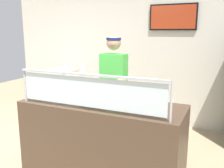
{
  "coord_description": "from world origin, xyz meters",
  "views": [
    {
      "loc": [
        2.37,
        -2.27,
        1.81
      ],
      "look_at": [
        1.13,
        0.42,
        1.19
      ],
      "focal_mm": 40.11,
      "sensor_mm": 36.0,
      "label": 1
    }
  ],
  "objects_px": {
    "pizza_tray": "(96,101)",
    "pizza_box_stack": "(63,74)",
    "parmesan_shaker": "(66,69)",
    "pepper_flake_shaker": "(83,70)",
    "worker_figure": "(114,87)",
    "pizza_server": "(95,100)"
  },
  "relations": [
    {
      "from": "pepper_flake_shaker",
      "to": "worker_figure",
      "type": "distance_m",
      "value": 1.1
    },
    {
      "from": "pizza_server",
      "to": "pepper_flake_shaker",
      "type": "height_order",
      "value": "pepper_flake_shaker"
    },
    {
      "from": "pizza_tray",
      "to": "pizza_box_stack",
      "type": "height_order",
      "value": "pizza_box_stack"
    },
    {
      "from": "pizza_tray",
      "to": "worker_figure",
      "type": "xyz_separation_m",
      "value": [
        -0.08,
        0.7,
        0.04
      ]
    },
    {
      "from": "pizza_server",
      "to": "parmesan_shaker",
      "type": "height_order",
      "value": "parmesan_shaker"
    },
    {
      "from": "parmesan_shaker",
      "to": "pizza_tray",
      "type": "bearing_deg",
      "value": 55.67
    },
    {
      "from": "pizza_tray",
      "to": "parmesan_shaker",
      "type": "relative_size",
      "value": 4.83
    },
    {
      "from": "pizza_tray",
      "to": "pizza_server",
      "type": "distance_m",
      "value": 0.03
    },
    {
      "from": "pizza_server",
      "to": "parmesan_shaker",
      "type": "xyz_separation_m",
      "value": [
        -0.21,
        -0.29,
        0.42
      ]
    },
    {
      "from": "pepper_flake_shaker",
      "to": "pizza_box_stack",
      "type": "height_order",
      "value": "pepper_flake_shaker"
    },
    {
      "from": "pizza_tray",
      "to": "parmesan_shaker",
      "type": "height_order",
      "value": "parmesan_shaker"
    },
    {
      "from": "pizza_tray",
      "to": "pepper_flake_shaker",
      "type": "xyz_separation_m",
      "value": [
        0.01,
        -0.31,
        0.44
      ]
    },
    {
      "from": "parmesan_shaker",
      "to": "pizza_box_stack",
      "type": "distance_m",
      "value": 2.53
    },
    {
      "from": "worker_figure",
      "to": "parmesan_shaker",
      "type": "bearing_deg",
      "value": -97.73
    },
    {
      "from": "pizza_tray",
      "to": "pizza_box_stack",
      "type": "relative_size",
      "value": 0.85
    },
    {
      "from": "pepper_flake_shaker",
      "to": "pizza_box_stack",
      "type": "distance_m",
      "value": 2.66
    },
    {
      "from": "pizza_server",
      "to": "pizza_box_stack",
      "type": "bearing_deg",
      "value": 147.81
    },
    {
      "from": "pizza_tray",
      "to": "pepper_flake_shaker",
      "type": "distance_m",
      "value": 0.54
    },
    {
      "from": "pizza_server",
      "to": "worker_figure",
      "type": "bearing_deg",
      "value": 108.58
    },
    {
      "from": "pizza_tray",
      "to": "worker_figure",
      "type": "distance_m",
      "value": 0.71
    },
    {
      "from": "pepper_flake_shaker",
      "to": "worker_figure",
      "type": "bearing_deg",
      "value": 94.77
    },
    {
      "from": "pizza_box_stack",
      "to": "parmesan_shaker",
      "type": "bearing_deg",
      "value": -53.11
    }
  ]
}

